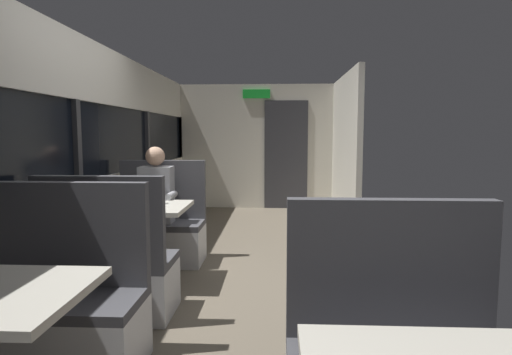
% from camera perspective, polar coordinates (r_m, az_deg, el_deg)
% --- Properties ---
extents(ground_plane, '(3.30, 9.20, 0.02)m').
position_cam_1_polar(ground_plane, '(4.03, -2.79, -14.53)').
color(ground_plane, '#665B4C').
extents(carriage_window_panel_left, '(0.09, 8.48, 2.30)m').
position_cam_1_polar(carriage_window_panel_left, '(4.18, -23.08, 1.50)').
color(carriage_window_panel_left, beige).
rests_on(carriage_window_panel_left, ground_plane).
extents(carriage_end_bulkhead, '(2.90, 0.11, 2.30)m').
position_cam_1_polar(carriage_end_bulkhead, '(7.96, 0.50, 4.07)').
color(carriage_end_bulkhead, beige).
rests_on(carriage_end_bulkhead, ground_plane).
extents(carriage_aisle_panel_right, '(0.08, 2.40, 2.30)m').
position_cam_1_polar(carriage_aisle_panel_right, '(6.84, 11.84, 3.74)').
color(carriage_aisle_panel_right, beige).
rests_on(carriage_aisle_panel_right, ground_plane).
extents(bench_near_window_facing_entry, '(0.95, 0.50, 1.10)m').
position_cam_1_polar(bench_near_window_facing_entry, '(2.88, -24.54, -16.36)').
color(bench_near_window_facing_entry, silver).
rests_on(bench_near_window_facing_entry, ground_plane).
extents(dining_table_mid_window, '(0.90, 0.70, 0.74)m').
position_cam_1_polar(dining_table_mid_window, '(4.06, -15.51, -5.03)').
color(dining_table_mid_window, '#9E9EA3').
rests_on(dining_table_mid_window, ground_plane).
extents(bench_mid_window_facing_end, '(0.95, 0.50, 1.10)m').
position_cam_1_polar(bench_mid_window_facing_end, '(3.50, -19.02, -12.17)').
color(bench_mid_window_facing_end, silver).
rests_on(bench_mid_window_facing_end, ground_plane).
extents(bench_mid_window_facing_entry, '(0.95, 0.50, 1.10)m').
position_cam_1_polar(bench_mid_window_facing_entry, '(4.78, -12.77, -7.13)').
color(bench_mid_window_facing_entry, silver).
rests_on(bench_mid_window_facing_entry, ground_plane).
extents(seated_passenger, '(0.47, 0.55, 1.26)m').
position_cam_1_polar(seated_passenger, '(4.67, -13.07, -4.83)').
color(seated_passenger, '#26262D').
rests_on(seated_passenger, ground_plane).
extents(coffee_cup_secondary, '(0.07, 0.07, 0.09)m').
position_cam_1_polar(coffee_cup_secondary, '(4.09, -12.66, -2.82)').
color(coffee_cup_secondary, '#26598C').
rests_on(coffee_cup_secondary, dining_table_mid_window).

